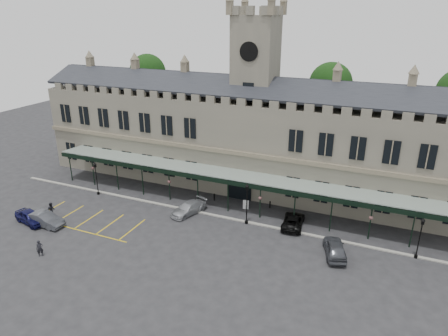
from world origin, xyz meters
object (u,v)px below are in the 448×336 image
at_px(car_left_a, 31,217).
at_px(car_left_b, 45,219).
at_px(station_building, 253,140).
at_px(traffic_cone, 335,253).
at_px(lamp_post_right, 420,235).
at_px(car_taxi, 189,208).
at_px(person_a, 40,248).
at_px(car_van, 293,221).
at_px(car_right_a, 335,248).
at_px(lamp_post_left, 96,176).
at_px(clock_tower, 255,90).
at_px(lamp_post_mid, 247,200).
at_px(sign_board, 246,205).
at_px(person_b, 51,210).

height_order(car_left_a, car_left_b, car_left_b).
xyz_separation_m(station_building, traffic_cone, (13.27, -13.47, -6.09)).
distance_m(lamp_post_right, car_taxi, 24.71).
xyz_separation_m(car_taxi, person_a, (-9.14, -13.59, 0.16)).
height_order(station_building, car_left_b, station_building).
distance_m(car_taxi, car_van, 12.27).
relative_size(car_left_b, car_right_a, 1.02).
height_order(car_taxi, car_van, car_taxi).
height_order(lamp_post_left, car_right_a, lamp_post_left).
relative_size(lamp_post_right, car_left_b, 0.92).
height_order(car_right_a, person_a, person_a).
bearing_deg(car_taxi, car_right_a, 12.11).
xyz_separation_m(lamp_post_right, traffic_cone, (-7.31, -2.92, -2.22)).
distance_m(traffic_cone, car_left_b, 31.44).
bearing_deg(lamp_post_left, clock_tower, 32.35).
relative_size(lamp_post_mid, traffic_cone, 6.45).
xyz_separation_m(car_left_a, car_taxi, (15.32, 9.06, -0.06)).
bearing_deg(lamp_post_mid, car_right_a, -14.21).
bearing_deg(car_taxi, sign_board, 51.86).
xyz_separation_m(clock_tower, lamp_post_right, (20.57, -10.63, -10.51)).
bearing_deg(sign_board, person_a, -141.00).
bearing_deg(person_b, car_van, -162.79).
xyz_separation_m(car_left_a, car_left_b, (1.88, 0.21, 0.02)).
bearing_deg(person_b, lamp_post_mid, -162.29).
bearing_deg(car_left_a, person_a, -113.09).
distance_m(car_van, car_right_a, 6.55).
distance_m(lamp_post_left, car_left_a, 9.53).
bearing_deg(lamp_post_left, traffic_cone, -4.60).
relative_size(lamp_post_right, sign_board, 3.71).
bearing_deg(car_left_a, car_right_a, -64.84).
bearing_deg(car_right_a, traffic_cone, 86.08).
distance_m(sign_board, person_b, 22.76).
bearing_deg(sign_board, lamp_post_left, -179.45).
height_order(clock_tower, lamp_post_right, clock_tower).
relative_size(lamp_post_mid, car_right_a, 1.05).
relative_size(clock_tower, sign_board, 21.01).
bearing_deg(car_van, car_left_b, 16.89).
bearing_deg(car_van, car_taxi, 3.01).
distance_m(station_building, car_van, 13.52).
distance_m(car_taxi, car_right_a, 17.40).
height_order(traffic_cone, car_van, car_van).
bearing_deg(person_b, car_left_a, 60.69).
bearing_deg(car_van, lamp_post_mid, 10.59).
bearing_deg(clock_tower, lamp_post_mid, -74.02).
distance_m(lamp_post_left, car_taxi, 13.57).
xyz_separation_m(clock_tower, person_b, (-18.30, -18.18, -12.19)).
height_order(car_left_b, person_b, person_b).
bearing_deg(lamp_post_mid, car_van, 16.54).
relative_size(person_a, person_b, 0.93).
bearing_deg(clock_tower, car_left_a, -133.77).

